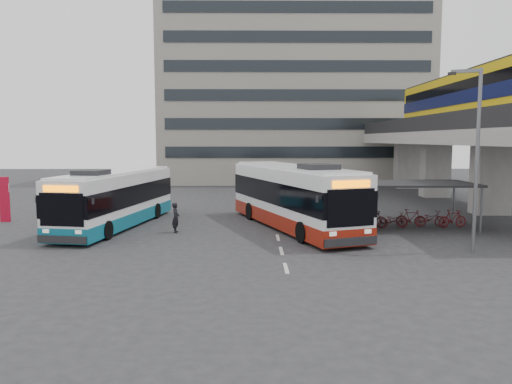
{
  "coord_description": "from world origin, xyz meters",
  "views": [
    {
      "loc": [
        1.18,
        -24.74,
        4.92
      ],
      "look_at": [
        1.42,
        3.06,
        2.0
      ],
      "focal_mm": 35.0,
      "sensor_mm": 36.0,
      "label": 1
    }
  ],
  "objects_px": {
    "bus_main": "(293,197)",
    "pedestrian": "(176,218)",
    "bus_teal": "(116,199)",
    "lamp_post": "(475,149)"
  },
  "relations": [
    {
      "from": "bus_teal",
      "to": "lamp_post",
      "type": "distance_m",
      "value": 18.74
    },
    {
      "from": "pedestrian",
      "to": "lamp_post",
      "type": "distance_m",
      "value": 14.91
    },
    {
      "from": "pedestrian",
      "to": "lamp_post",
      "type": "xyz_separation_m",
      "value": [
        13.63,
        -4.74,
        3.72
      ]
    },
    {
      "from": "bus_main",
      "to": "pedestrian",
      "type": "relative_size",
      "value": 7.98
    },
    {
      "from": "bus_teal",
      "to": "pedestrian",
      "type": "relative_size",
      "value": 7.31
    },
    {
      "from": "bus_main",
      "to": "lamp_post",
      "type": "height_order",
      "value": "lamp_post"
    },
    {
      "from": "bus_main",
      "to": "pedestrian",
      "type": "xyz_separation_m",
      "value": [
        -6.32,
        -1.43,
        -0.93
      ]
    },
    {
      "from": "bus_main",
      "to": "bus_teal",
      "type": "height_order",
      "value": "bus_main"
    },
    {
      "from": "bus_teal",
      "to": "lamp_post",
      "type": "bearing_deg",
      "value": -11.38
    },
    {
      "from": "bus_main",
      "to": "bus_teal",
      "type": "bearing_deg",
      "value": 157.93
    }
  ]
}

